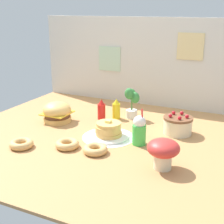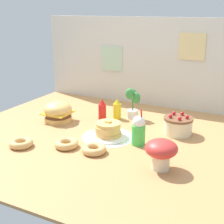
% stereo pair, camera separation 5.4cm
% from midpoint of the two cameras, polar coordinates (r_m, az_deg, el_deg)
% --- Properties ---
extents(ground_plane, '(2.40, 2.02, 0.02)m').
position_cam_midpoint_polar(ground_plane, '(2.53, -0.84, -4.77)').
color(ground_plane, '#B27F4C').
extents(back_wall, '(2.40, 0.04, 0.89)m').
position_cam_midpoint_polar(back_wall, '(3.30, 7.33, 8.80)').
color(back_wall, beige).
rests_on(back_wall, ground_plane).
extents(doily_mat, '(0.41, 0.41, 0.00)m').
position_cam_midpoint_polar(doily_mat, '(2.53, -0.08, -4.47)').
color(doily_mat, white).
rests_on(doily_mat, ground_plane).
extents(burger, '(0.25, 0.25, 0.18)m').
position_cam_midpoint_polar(burger, '(2.89, -9.09, 0.01)').
color(burger, '#DBA859').
rests_on(burger, ground_plane).
extents(pancake_stack, '(0.32, 0.32, 0.14)m').
position_cam_midpoint_polar(pancake_stack, '(2.51, -0.09, -3.36)').
color(pancake_stack, white).
rests_on(pancake_stack, doily_mat).
extents(layer_cake, '(0.24, 0.24, 0.17)m').
position_cam_midpoint_polar(layer_cake, '(2.62, 12.27, -2.37)').
color(layer_cake, beige).
rests_on(layer_cake, ground_plane).
extents(ketchup_bottle, '(0.07, 0.07, 0.19)m').
position_cam_midpoint_polar(ketchup_bottle, '(2.91, -1.22, 0.38)').
color(ketchup_bottle, red).
rests_on(ketchup_bottle, ground_plane).
extents(mustard_bottle, '(0.07, 0.07, 0.19)m').
position_cam_midpoint_polar(mustard_bottle, '(2.92, 1.45, 0.47)').
color(mustard_bottle, yellow).
rests_on(mustard_bottle, ground_plane).
extents(cream_soda_cup, '(0.10, 0.10, 0.28)m').
position_cam_midpoint_polar(cream_soda_cup, '(2.37, 5.41, -3.31)').
color(cream_soda_cup, green).
rests_on(cream_soda_cup, ground_plane).
extents(donut_pink_glaze, '(0.18, 0.18, 0.05)m').
position_cam_midpoint_polar(donut_pink_glaze, '(2.44, -15.30, -5.35)').
color(donut_pink_glaze, tan).
rests_on(donut_pink_glaze, ground_plane).
extents(donut_chocolate, '(0.18, 0.18, 0.05)m').
position_cam_midpoint_polar(donut_chocolate, '(2.36, -7.48, -5.62)').
color(donut_chocolate, tan).
rests_on(donut_chocolate, ground_plane).
extents(donut_vanilla, '(0.18, 0.18, 0.05)m').
position_cam_midpoint_polar(donut_vanilla, '(2.26, -2.53, -6.62)').
color(donut_vanilla, tan).
rests_on(donut_vanilla, ground_plane).
extents(potted_plant, '(0.13, 0.11, 0.29)m').
position_cam_midpoint_polar(potted_plant, '(2.92, 4.23, 1.79)').
color(potted_plant, white).
rests_on(potted_plant, ground_plane).
extents(mushroom_stool, '(0.21, 0.21, 0.20)m').
position_cam_midpoint_polar(mushroom_stool, '(2.03, 9.53, -6.92)').
color(mushroom_stool, beige).
rests_on(mushroom_stool, ground_plane).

